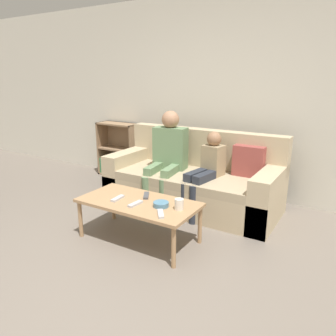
# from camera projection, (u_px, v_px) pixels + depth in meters

# --- Properties ---
(ground_plane) EXTENTS (22.00, 22.00, 0.00)m
(ground_plane) POSITION_uv_depth(u_px,v_px,m) (94.00, 289.00, 2.50)
(ground_plane) COLOR #70665B
(wall_back) EXTENTS (12.00, 0.06, 2.60)m
(wall_back) POSITION_uv_depth(u_px,v_px,m) (228.00, 97.00, 4.28)
(wall_back) COLOR beige
(wall_back) RESTS_ON ground_plane
(couch) EXTENTS (2.10, 0.89, 0.92)m
(couch) POSITION_uv_depth(u_px,v_px,m) (194.00, 182.00, 4.05)
(couch) COLOR tan
(couch) RESTS_ON ground_plane
(bookshelf) EXTENTS (0.68, 0.28, 0.85)m
(bookshelf) POSITION_uv_depth(u_px,v_px,m) (118.00, 153.00, 5.30)
(bookshelf) COLOR #8E7051
(bookshelf) RESTS_ON ground_plane
(coffee_table) EXTENTS (1.16, 0.58, 0.41)m
(coffee_table) POSITION_uv_depth(u_px,v_px,m) (139.00, 205.00, 3.16)
(coffee_table) COLOR #A87F56
(coffee_table) RESTS_ON ground_plane
(person_adult) EXTENTS (0.44, 0.66, 1.16)m
(person_adult) POSITION_uv_depth(u_px,v_px,m) (168.00, 151.00, 4.04)
(person_adult) COLOR #66845B
(person_adult) RESTS_ON ground_plane
(person_child) EXTENTS (0.31, 0.64, 0.95)m
(person_child) POSITION_uv_depth(u_px,v_px,m) (206.00, 169.00, 3.75)
(person_child) COLOR #282D38
(person_child) RESTS_ON ground_plane
(cup_near) EXTENTS (0.08, 0.08, 0.10)m
(cup_near) POSITION_uv_depth(u_px,v_px,m) (179.00, 204.00, 2.94)
(cup_near) COLOR silver
(cup_near) RESTS_ON coffee_table
(tv_remote_0) EXTENTS (0.14, 0.16, 0.02)m
(tv_remote_0) POSITION_uv_depth(u_px,v_px,m) (161.00, 214.00, 2.84)
(tv_remote_0) COLOR #B7B7BC
(tv_remote_0) RESTS_ON coffee_table
(tv_remote_1) EXTENTS (0.06, 0.17, 0.02)m
(tv_remote_1) POSITION_uv_depth(u_px,v_px,m) (135.00, 204.00, 3.05)
(tv_remote_1) COLOR #B7B7BC
(tv_remote_1) RESTS_ON coffee_table
(tv_remote_2) EXTENTS (0.13, 0.17, 0.02)m
(tv_remote_2) POSITION_uv_depth(u_px,v_px,m) (146.00, 196.00, 3.27)
(tv_remote_2) COLOR #47474C
(tv_remote_2) RESTS_ON coffee_table
(tv_remote_3) EXTENTS (0.06, 0.17, 0.02)m
(tv_remote_3) POSITION_uv_depth(u_px,v_px,m) (118.00, 198.00, 3.19)
(tv_remote_3) COLOR #B7B7BC
(tv_remote_3) RESTS_ON coffee_table
(snack_bowl) EXTENTS (0.14, 0.14, 0.05)m
(snack_bowl) POSITION_uv_depth(u_px,v_px,m) (161.00, 204.00, 3.01)
(snack_bowl) COLOR teal
(snack_bowl) RESTS_ON coffee_table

